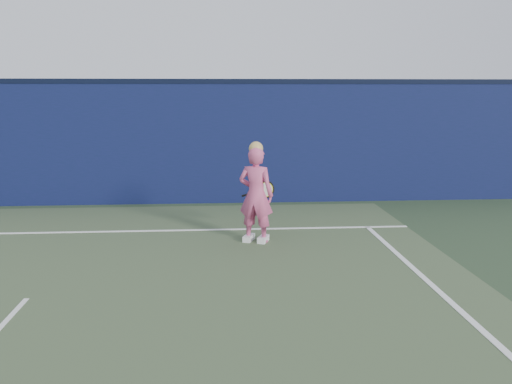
{
  "coord_description": "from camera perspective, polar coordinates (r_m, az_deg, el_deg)",
  "views": [
    {
      "loc": [
        2.21,
        -5.03,
        2.34
      ],
      "look_at": [
        2.79,
        3.24,
        0.8
      ],
      "focal_mm": 38.0,
      "sensor_mm": 36.0,
      "label": 1
    }
  ],
  "objects": [
    {
      "name": "wall_cap",
      "position": [
        11.74,
        -15.16,
        11.18
      ],
      "size": [
        24.0,
        0.42,
        0.1
      ],
      "primitive_type": "cube",
      "color": "black",
      "rests_on": "backstop_wall"
    },
    {
      "name": "player",
      "position": [
        8.44,
        0.0,
        -0.25
      ],
      "size": [
        0.64,
        0.54,
        1.59
      ],
      "rotation": [
        0.0,
        0.0,
        2.76
      ],
      "color": "#D05181",
      "rests_on": "ground"
    },
    {
      "name": "racket",
      "position": [
        8.91,
        0.89,
        0.23
      ],
      "size": [
        0.56,
        0.13,
        0.3
      ],
      "rotation": [
        0.0,
        0.0,
        -0.07
      ],
      "color": "black",
      "rests_on": "ground"
    },
    {
      "name": "backstop_wall",
      "position": [
        11.79,
        -14.86,
        4.86
      ],
      "size": [
        24.0,
        0.4,
        2.5
      ],
      "primitive_type": "cube",
      "color": "#0C1537",
      "rests_on": "ground"
    }
  ]
}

